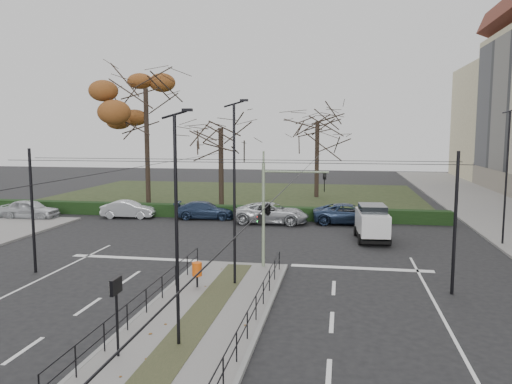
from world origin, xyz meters
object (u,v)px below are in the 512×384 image
parked_car_third (205,210)px  parked_car_fourth (271,213)px  parked_car_second (128,209)px  rust_tree (146,89)px  streetlamp_sidewalk (507,175)px  white_van (372,222)px  parked_car_first (30,209)px  bare_tree_center (317,127)px  streetlamp_median_near (177,228)px  info_panel (116,295)px  traffic_light (269,207)px  parked_car_fifth (350,214)px  streetlamp_median_far (235,192)px  bare_tree_near (221,134)px  litter_bin (197,270)px

parked_car_third → parked_car_fourth: bearing=-107.6°
parked_car_second → rust_tree: (-1.24, 7.27, 10.03)m
streetlamp_sidewalk → white_van: 8.23m
parked_car_second → white_van: size_ratio=0.97×
parked_car_first → parked_car_second: parked_car_first is taller
rust_tree → bare_tree_center: 17.38m
parked_car_third → white_van: 13.76m
streetlamp_median_near → rust_tree: (-12.93, 29.62, 6.86)m
bare_tree_center → rust_tree: bearing=-153.9°
bare_tree_center → streetlamp_sidewalk: bearing=-59.0°
info_panel → white_van: info_panel is taller
traffic_light → streetlamp_sidewalk: streetlamp_sidewalk is taller
parked_car_fifth → rust_tree: bearing=67.0°
streetlamp_median_far → parked_car_first: (-19.41, 14.05, -3.44)m
parked_car_fourth → bare_tree_near: size_ratio=0.59×
litter_bin → white_van: 13.96m
parked_car_first → parked_car_second: 7.55m
parked_car_first → bare_tree_center: (21.39, 16.57, 6.53)m
streetlamp_sidewalk → parked_car_first: streetlamp_sidewalk is taller
info_panel → parked_car_fifth: info_panel is taller
info_panel → parked_car_fourth: (1.33, 23.09, -1.24)m
info_panel → bare_tree_center: bearing=84.2°
streetlamp_median_near → streetlamp_sidewalk: (14.50, 16.97, 0.37)m
streetlamp_sidewalk → bare_tree_near: bearing=151.3°
info_panel → streetlamp_sidewalk: (16.02, 18.07, 2.21)m
info_panel → parked_car_fourth: size_ratio=0.43×
traffic_light → streetlamp_median_near: (-1.47, -9.53, 0.74)m
traffic_light → white_van: 9.54m
rust_tree → parked_car_fourth: bearing=-31.0°
parked_car_first → rust_tree: rust_tree is taller
parked_car_fourth → bare_tree_near: bare_tree_near is taller
info_panel → streetlamp_sidewalk: bearing=48.4°
parked_car_fourth → white_van: bearing=-123.7°
streetlamp_sidewalk → bare_tree_center: bare_tree_center is taller
parked_car_third → streetlamp_median_far: bearing=-166.9°
streetlamp_median_far → rust_tree: rust_tree is taller
traffic_light → bare_tree_center: bearing=88.1°
parked_car_second → parked_car_third: (6.09, 0.66, -0.01)m
bare_tree_center → parked_car_third: bearing=-119.5°
litter_bin → parked_car_second: bearing=122.4°
traffic_light → streetlamp_median_far: (-1.07, -3.04, 1.09)m
litter_bin → streetlamp_sidewalk: size_ratio=0.13×
streetlamp_median_far → info_panel: bearing=-104.2°
streetlamp_sidewalk → rust_tree: rust_tree is taller
streetlamp_median_far → litter_bin: bearing=-152.0°
info_panel → streetlamp_median_far: streetlamp_median_far is taller
info_panel → parked_car_first: (-17.49, 21.64, -1.25)m
info_panel → bare_tree_center: 38.77m
traffic_light → parked_car_fifth: traffic_light is taller
traffic_light → bare_tree_near: bearing=110.7°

